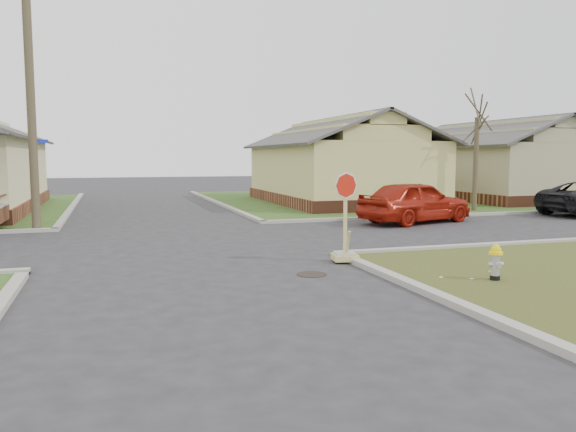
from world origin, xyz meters
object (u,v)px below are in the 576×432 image
object	(u,v)px
red_sedan	(415,202)
utility_pole	(30,90)
fire_hydrant	(496,260)
stop_sign	(345,241)

from	to	relation	value
red_sedan	utility_pole	bearing A→B (deg)	66.17
utility_pole	red_sedan	world-z (taller)	utility_pole
fire_hydrant	red_sedan	world-z (taller)	red_sedan
stop_sign	utility_pole	bearing A→B (deg)	143.42
utility_pole	fire_hydrant	size ratio (longest dim) A/B	12.48
fire_hydrant	red_sedan	distance (m)	10.19
stop_sign	red_sedan	bearing A→B (deg)	59.88
fire_hydrant	red_sedan	xyz separation A→B (m)	(3.74, 9.47, 0.35)
fire_hydrant	stop_sign	size ratio (longest dim) A/B	0.35
stop_sign	red_sedan	size ratio (longest dim) A/B	0.44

